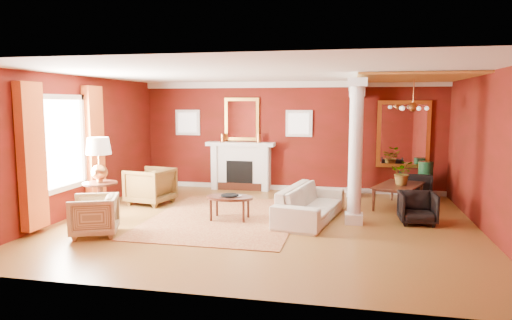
% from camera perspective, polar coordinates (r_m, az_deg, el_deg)
% --- Properties ---
extents(ground, '(8.00, 8.00, 0.00)m').
position_cam_1_polar(ground, '(9.03, 1.16, -7.84)').
color(ground, brown).
rests_on(ground, ground).
extents(room_shell, '(8.04, 7.04, 2.92)m').
position_cam_1_polar(room_shell, '(8.73, 1.19, 5.07)').
color(room_shell, '#64100D').
rests_on(room_shell, ground).
extents(fireplace, '(1.85, 0.42, 1.29)m').
position_cam_1_polar(fireplace, '(12.36, -1.91, -0.73)').
color(fireplace, silver).
rests_on(fireplace, ground).
extents(overmantel_mirror, '(0.95, 0.07, 1.15)m').
position_cam_1_polar(overmantel_mirror, '(12.38, -1.78, 5.11)').
color(overmantel_mirror, gold).
rests_on(overmantel_mirror, fireplace).
extents(flank_window_left, '(0.70, 0.07, 0.70)m').
position_cam_1_polar(flank_window_left, '(12.85, -8.52, 4.67)').
color(flank_window_left, silver).
rests_on(flank_window_left, room_shell).
extents(flank_window_right, '(0.70, 0.07, 0.70)m').
position_cam_1_polar(flank_window_right, '(12.13, 5.39, 4.57)').
color(flank_window_right, silver).
rests_on(flank_window_right, room_shell).
extents(left_window, '(0.21, 2.55, 2.60)m').
position_cam_1_polar(left_window, '(9.73, -22.70, 1.22)').
color(left_window, white).
rests_on(left_window, room_shell).
extents(column_front, '(0.36, 0.36, 2.80)m').
position_cam_1_polar(column_front, '(8.92, 12.34, 1.14)').
color(column_front, silver).
rests_on(column_front, ground).
extents(column_back, '(0.36, 0.36, 2.80)m').
position_cam_1_polar(column_back, '(11.61, 12.24, 2.49)').
color(column_back, silver).
rests_on(column_back, ground).
extents(header_beam, '(0.30, 3.20, 0.32)m').
position_cam_1_polar(header_beam, '(10.48, 12.45, 8.53)').
color(header_beam, silver).
rests_on(header_beam, column_front).
extents(amber_ceiling, '(2.30, 3.40, 0.04)m').
position_cam_1_polar(amber_ceiling, '(10.41, 18.93, 9.71)').
color(amber_ceiling, '#C48A39').
rests_on(amber_ceiling, room_shell).
extents(dining_mirror, '(1.30, 0.07, 1.70)m').
position_cam_1_polar(dining_mirror, '(12.12, 17.94, 3.07)').
color(dining_mirror, gold).
rests_on(dining_mirror, room_shell).
extents(chandelier, '(0.60, 0.62, 0.75)m').
position_cam_1_polar(chandelier, '(10.45, 19.03, 6.28)').
color(chandelier, '#BF793C').
rests_on(chandelier, room_shell).
extents(crown_trim, '(8.00, 0.08, 0.16)m').
position_cam_1_polar(crown_trim, '(12.15, 4.26, 9.40)').
color(crown_trim, silver).
rests_on(crown_trim, room_shell).
extents(base_trim, '(8.00, 0.08, 0.12)m').
position_cam_1_polar(base_trim, '(12.35, 4.14, -3.50)').
color(base_trim, silver).
rests_on(base_trim, ground).
extents(rug, '(2.91, 3.87, 0.02)m').
position_cam_1_polar(rug, '(9.41, -3.90, -7.19)').
color(rug, maroon).
rests_on(rug, ground).
extents(sofa, '(1.09, 2.39, 0.90)m').
position_cam_1_polar(sofa, '(9.23, 6.83, -4.69)').
color(sofa, beige).
rests_on(sofa, ground).
extents(armchair_leopard, '(1.01, 1.05, 0.93)m').
position_cam_1_polar(armchair_leopard, '(10.87, -13.10, -2.95)').
color(armchair_leopard, black).
rests_on(armchair_leopard, ground).
extents(armchair_stripe, '(0.96, 0.99, 0.79)m').
position_cam_1_polar(armchair_stripe, '(8.59, -19.59, -6.31)').
color(armchair_stripe, tan).
rests_on(armchair_stripe, ground).
extents(coffee_table, '(0.95, 0.95, 0.48)m').
position_cam_1_polar(coffee_table, '(9.16, -3.30, -4.84)').
color(coffee_table, black).
rests_on(coffee_table, ground).
extents(coffee_book, '(0.15, 0.02, 0.20)m').
position_cam_1_polar(coffee_book, '(9.15, -2.82, -3.91)').
color(coffee_book, black).
rests_on(coffee_book, coffee_table).
extents(side_table, '(0.67, 0.67, 1.67)m').
position_cam_1_polar(side_table, '(9.48, -19.02, -0.46)').
color(side_table, black).
rests_on(side_table, ground).
extents(dining_table, '(1.03, 1.55, 0.82)m').
position_cam_1_polar(dining_table, '(10.71, 17.53, -3.55)').
color(dining_table, black).
rests_on(dining_table, ground).
extents(dining_chair_near, '(0.70, 0.66, 0.69)m').
position_cam_1_polar(dining_chair_near, '(9.42, 19.53, -5.48)').
color(dining_chair_near, black).
rests_on(dining_chair_near, ground).
extents(dining_chair_far, '(0.71, 0.66, 0.72)m').
position_cam_1_polar(dining_chair_far, '(11.78, 19.23, -2.91)').
color(dining_chair_far, black).
rests_on(dining_chair_far, ground).
extents(green_urn, '(0.39, 0.39, 0.93)m').
position_cam_1_polar(green_urn, '(11.87, 20.37, -2.86)').
color(green_urn, '#133B1F').
rests_on(green_urn, ground).
extents(potted_plant, '(0.54, 0.59, 0.43)m').
position_cam_1_polar(potted_plant, '(10.64, 17.92, -0.23)').
color(potted_plant, '#26591E').
rests_on(potted_plant, dining_table).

